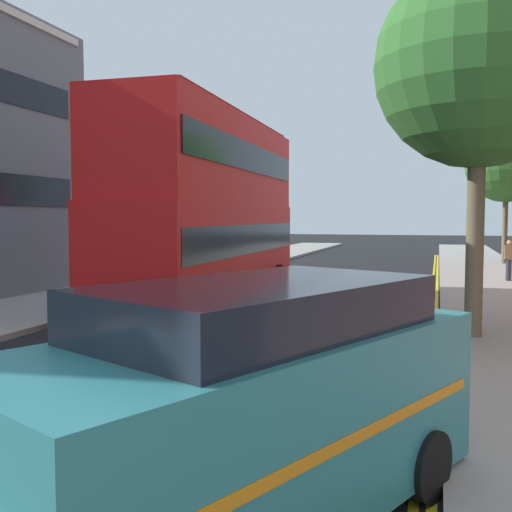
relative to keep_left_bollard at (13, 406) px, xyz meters
The scene contains 10 objects.
sidewalk_left 14.03m from the keep_left_bollard, 117.62° to the left, with size 4.00×80.00×0.14m, color #9E9991.
kerb_line_outer 11.33m from the keep_left_bollard, 67.12° to the left, with size 0.10×56.00×0.01m, color yellow.
kerb_line_inner 11.27m from the keep_left_bollard, 67.87° to the left, with size 0.10×56.00×0.01m, color yellow.
traffic_island 0.56m from the keep_left_bollard, 90.00° to the left, with size 1.10×2.20×0.10m, color #9E9991.
keep_left_bollard is the anchor object (origin of this frame).
double_decker_bus_away 11.54m from the keep_left_bollard, 100.48° to the left, with size 3.01×10.87×5.64m.
taxi_minivan 2.99m from the keep_left_bollard, 13.30° to the right, with size 3.69×5.15×2.12m.
pedestrian_far 21.45m from the keep_left_bollard, 70.61° to the left, with size 0.34×0.22×1.62m.
street_tree_near 10.93m from the keep_left_bollard, 57.50° to the left, with size 4.35×4.35×7.90m.
street_tree_far 31.25m from the keep_left_bollard, 75.19° to the left, with size 4.40×4.40×7.74m.
Camera 1 is at (4.41, -1.74, 2.67)m, focal length 41.76 mm.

